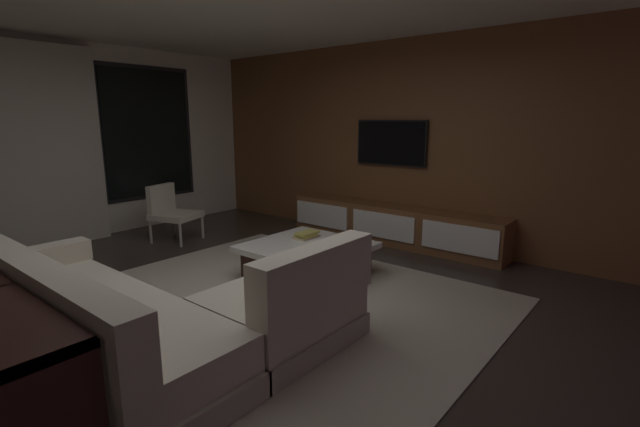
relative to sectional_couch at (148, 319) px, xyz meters
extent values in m
plane|color=#332B26|center=(0.92, 0.10, -0.29)|extent=(9.20, 9.20, 0.00)
cube|color=silver|center=(0.92, 3.76, 1.06)|extent=(6.60, 0.12, 2.70)
cube|color=black|center=(2.22, 3.70, 1.16)|extent=(1.52, 0.02, 2.02)
cube|color=black|center=(2.22, 3.68, 1.16)|extent=(1.40, 0.03, 1.90)
cube|color=beige|center=(0.37, 3.58, 1.01)|extent=(2.10, 0.12, 2.60)
cube|color=brown|center=(3.98, 0.10, 1.06)|extent=(0.12, 7.80, 2.70)
cube|color=#ADA391|center=(1.27, 0.00, -0.28)|extent=(3.20, 3.80, 0.01)
cube|color=#B1A997|center=(-0.24, 0.23, -0.20)|extent=(0.90, 2.50, 0.18)
cube|color=beige|center=(-0.24, 0.23, 0.01)|extent=(0.86, 2.42, 0.24)
cube|color=beige|center=(-0.59, 0.23, 0.33)|extent=(0.20, 2.50, 0.40)
cube|color=beige|center=(-0.24, 1.38, 0.22)|extent=(0.90, 0.20, 0.18)
cube|color=#B1A997|center=(0.74, -0.57, -0.20)|extent=(1.10, 0.90, 0.18)
cube|color=beige|center=(0.74, -0.57, 0.01)|extent=(1.07, 0.86, 0.24)
cube|color=beige|center=(0.74, -0.92, 0.33)|extent=(1.10, 0.20, 0.40)
cube|color=beige|center=(-0.47, 0.78, 0.29)|extent=(0.10, 0.36, 0.36)
cube|color=#B2A893|center=(-0.47, -0.07, 0.29)|extent=(0.10, 0.36, 0.36)
cube|color=#321A15|center=(1.96, 0.22, -0.14)|extent=(1.00, 1.00, 0.30)
cube|color=white|center=(1.96, 0.22, 0.04)|extent=(1.16, 1.16, 0.06)
cube|color=tan|center=(2.15, 0.40, 0.08)|extent=(0.29, 0.17, 0.02)
cube|color=gold|center=(2.15, 0.40, 0.10)|extent=(0.21, 0.16, 0.02)
cube|color=#B0A54B|center=(2.16, 0.39, 0.13)|extent=(0.28, 0.15, 0.03)
cylinder|color=#B2ADA0|center=(2.21, 2.40, -0.11)|extent=(0.04, 0.04, 0.36)
cylinder|color=#B2ADA0|center=(1.75, 2.26, -0.11)|extent=(0.04, 0.04, 0.36)
cylinder|color=#B2ADA0|center=(2.05, 2.88, -0.11)|extent=(0.04, 0.04, 0.36)
cylinder|color=#B2ADA0|center=(1.60, 2.73, -0.11)|extent=(0.04, 0.04, 0.36)
cube|color=beige|center=(1.90, 2.57, 0.07)|extent=(0.68, 0.70, 0.08)
cube|color=beige|center=(1.83, 2.80, 0.30)|extent=(0.49, 0.22, 0.38)
cube|color=brown|center=(3.70, 0.20, -0.03)|extent=(0.44, 3.10, 0.52)
cube|color=white|center=(3.46, -0.84, 0.00)|extent=(0.02, 0.93, 0.33)
cube|color=white|center=(3.46, 0.20, 0.00)|extent=(0.02, 0.93, 0.33)
cube|color=white|center=(3.46, 1.25, 0.00)|extent=(0.02, 0.93, 0.33)
cube|color=black|center=(3.65, -0.65, -0.17)|extent=(0.33, 0.68, 0.19)
cube|color=#D38EB7|center=(3.65, -0.91, -0.18)|extent=(0.03, 0.04, 0.17)
cube|color=#4D8764|center=(3.65, -0.83, -0.18)|extent=(0.03, 0.04, 0.17)
cube|color=#7E4563|center=(3.65, -0.74, -0.17)|extent=(0.03, 0.04, 0.19)
cube|color=#ABA64E|center=(3.65, -0.65, -0.17)|extent=(0.03, 0.04, 0.18)
cube|color=#6FA47E|center=(3.65, -0.57, -0.18)|extent=(0.03, 0.04, 0.17)
cube|color=gray|center=(3.65, -0.48, -0.19)|extent=(0.03, 0.04, 0.15)
cube|color=#4C813F|center=(3.65, -0.39, -0.18)|extent=(0.03, 0.04, 0.17)
cube|color=black|center=(3.87, 0.35, 1.06)|extent=(0.04, 1.06, 0.61)
cube|color=black|center=(3.87, 0.35, 1.06)|extent=(0.05, 1.02, 0.57)
cube|color=silver|center=(-0.92, -0.46, -0.01)|extent=(0.18, 0.04, 0.26)
cube|color=silver|center=(-0.91, -0.22, -0.02)|extent=(0.18, 0.04, 0.22)
camera|label=1|loc=(-1.47, -2.77, 1.38)|focal=24.85mm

